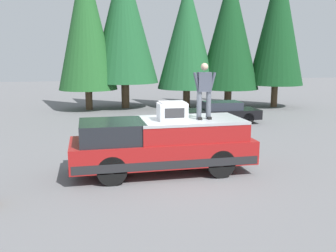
# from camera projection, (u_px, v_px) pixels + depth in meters

# --- Properties ---
(ground_plane) EXTENTS (90.00, 90.00, 0.00)m
(ground_plane) POSITION_uv_depth(u_px,v_px,m) (171.00, 173.00, 11.60)
(ground_plane) COLOR slate
(pickup_truck) EXTENTS (2.01, 5.54, 1.65)m
(pickup_truck) POSITION_uv_depth(u_px,v_px,m) (162.00, 145.00, 11.51)
(pickup_truck) COLOR maroon
(pickup_truck) RESTS_ON ground
(compressor_unit) EXTENTS (0.65, 0.84, 0.56)m
(compressor_unit) POSITION_uv_depth(u_px,v_px,m) (172.00, 111.00, 11.23)
(compressor_unit) COLOR silver
(compressor_unit) RESTS_ON pickup_truck
(person_on_truck_bed) EXTENTS (0.29, 0.72, 1.69)m
(person_on_truck_bed) POSITION_uv_depth(u_px,v_px,m) (204.00, 90.00, 11.30)
(person_on_truck_bed) COLOR #4C515B
(person_on_truck_bed) RESTS_ON pickup_truck
(parked_car_black) EXTENTS (1.64, 4.10, 1.16)m
(parked_car_black) POSITION_uv_depth(u_px,v_px,m) (221.00, 112.00, 20.05)
(parked_car_black) COLOR black
(parked_car_black) RESTS_ON ground
(conifer_far_left) EXTENTS (3.73, 3.73, 10.12)m
(conifer_far_left) POSITION_uv_depth(u_px,v_px,m) (278.00, 22.00, 25.55)
(conifer_far_left) COLOR #4C3826
(conifer_far_left) RESTS_ON ground
(conifer_left) EXTENTS (4.17, 4.17, 9.36)m
(conifer_left) POSITION_uv_depth(u_px,v_px,m) (230.00, 30.00, 25.73)
(conifer_left) COLOR #4C3826
(conifer_left) RESTS_ON ground
(conifer_center_left) EXTENTS (4.06, 4.06, 8.69)m
(conifer_center_left) POSITION_uv_depth(u_px,v_px,m) (187.00, 34.00, 25.65)
(conifer_center_left) COLOR #4C3826
(conifer_center_left) RESTS_ON ground
(conifer_center_right) EXTENTS (4.54, 4.54, 10.16)m
(conifer_center_right) POSITION_uv_depth(u_px,v_px,m) (124.00, 19.00, 25.02)
(conifer_center_right) COLOR #4C3826
(conifer_center_right) RESTS_ON ground
(conifer_right) EXTENTS (3.81, 3.81, 10.00)m
(conifer_right) POSITION_uv_depth(u_px,v_px,m) (86.00, 22.00, 24.12)
(conifer_right) COLOR #4C3826
(conifer_right) RESTS_ON ground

